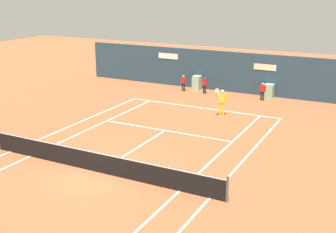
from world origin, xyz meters
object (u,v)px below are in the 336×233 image
at_px(tennis_ball_by_sideline, 129,122).
at_px(ball_kid_centre_post, 183,82).
at_px(ball_kid_left_post, 263,90).
at_px(tennis_ball_mid_court, 136,137).
at_px(ball_kid_right_post, 205,84).
at_px(player_on_baseline, 222,100).

bearing_deg(tennis_ball_by_sideline, ball_kid_centre_post, 93.85).
height_order(ball_kid_left_post, tennis_ball_mid_court, ball_kid_left_post).
bearing_deg(ball_kid_centre_post, ball_kid_right_post, 169.16).
bearing_deg(tennis_ball_by_sideline, tennis_ball_mid_court, -49.36).
bearing_deg(tennis_ball_by_sideline, ball_kid_left_post, 57.57).
height_order(ball_kid_left_post, tennis_ball_by_sideline, ball_kid_left_post).
height_order(player_on_baseline, ball_kid_right_post, player_on_baseline).
bearing_deg(ball_kid_left_post, tennis_ball_by_sideline, 59.09).
bearing_deg(tennis_ball_mid_court, player_on_baseline, 67.01).
relative_size(ball_kid_left_post, tennis_ball_mid_court, 19.02).
height_order(ball_kid_left_post, ball_kid_centre_post, ball_kid_left_post).
distance_m(ball_kid_right_post, tennis_ball_by_sideline, 8.97).
distance_m(player_on_baseline, tennis_ball_by_sideline, 6.00).
relative_size(ball_kid_right_post, ball_kid_centre_post, 1.01).
bearing_deg(ball_kid_left_post, tennis_ball_mid_court, 72.08).
height_order(player_on_baseline, ball_kid_centre_post, player_on_baseline).
relative_size(player_on_baseline, tennis_ball_mid_court, 27.33).
relative_size(ball_kid_centre_post, tennis_ball_mid_court, 18.34).
distance_m(ball_kid_left_post, ball_kid_centre_post, 6.23).
distance_m(ball_kid_left_post, tennis_ball_by_sideline, 10.53).
distance_m(ball_kid_centre_post, tennis_ball_mid_court, 11.21).
distance_m(ball_kid_left_post, tennis_ball_mid_court, 11.61).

